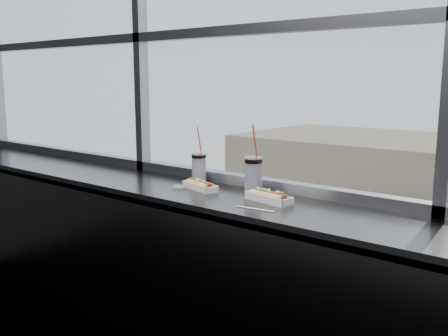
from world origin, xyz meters
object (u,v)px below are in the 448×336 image
Objects in this scene: hotdog_tray_left at (200,185)px; soda_cup_left at (199,166)px; hotdog_tray_right at (269,197)px; soda_cup_right at (253,173)px; car_near_a at (212,311)px; car_far_a at (337,277)px; wrapper at (179,186)px; tree_left at (383,224)px; loose_straw at (255,209)px; pedestrian_a at (441,271)px.

hotdog_tray_left is 0.78× the size of soda_cup_left.
soda_cup_right reaches higher than hotdog_tray_right.
soda_cup_left is 23.80m from car_near_a.
car_far_a is (3.09, 8.00, 0.08)m from car_near_a.
hotdog_tray_left is 0.13m from wrapper.
soda_cup_right reaches higher than tree_left.
soda_cup_right reaches higher than hotdog_tray_left.
loose_straw reaches higher than tree_left.
car_far_a is 2.94× the size of pedestrian_a.
wrapper is 0.05× the size of pedestrian_a.
hotdog_tray_left is at bearing 155.48° from loose_straw.
soda_cup_right reaches higher than wrapper.
loose_straw is 0.04× the size of tree_left.
hotdog_tray_left is at bearing -168.80° from hotdog_tray_right.
soda_cup_left reaches higher than wrapper.
hotdog_tray_right is 0.05× the size of car_near_a.
soda_cup_left is at bearing -78.72° from pedestrian_a.
soda_cup_right is 1.88× the size of loose_straw.
soda_cup_left is at bearing -158.75° from car_far_a.
soda_cup_left is 0.43m from soda_cup_right.
soda_cup_right is at bearing 157.75° from hotdog_tray_right.
soda_cup_left reaches higher than pedestrian_a.
hotdog_tray_right is 24.22m from car_near_a.
pedestrian_a is at bearing 14.33° from tree_left.
car_far_a is 4.89m from tree_left.
hotdog_tray_left is 0.05× the size of car_far_a.
soda_cup_right is at bearing -142.94° from car_near_a.
soda_cup_left reaches higher than hotdog_tray_left.
hotdog_tray_right is 0.64m from soda_cup_left.
soda_cup_right is 0.07× the size of car_near_a.
hotdog_tray_left is 0.05× the size of car_near_a.
soda_cup_left is 1.68× the size of loose_straw.
car_near_a is 15.00m from pedestrian_a.
hotdog_tray_right is 0.74× the size of soda_cup_right.
loose_straw is 0.03× the size of car_far_a.
hotdog_tray_right is at bearing 5.61° from wrapper.
hotdog_tray_right is at bearing -157.67° from car_far_a.
hotdog_tray_left is at bearing -71.61° from tree_left.
pedestrian_a is at bearing 102.08° from soda_cup_right.
soda_cup_right is 4.09× the size of wrapper.
hotdog_tray_left is 23.95m from car_near_a.
wrapper is 0.02× the size of tree_left.
loose_straw is (0.03, -0.17, -0.02)m from hotdog_tray_right.
wrapper reaches higher than pedestrian_a.
wrapper is 30.98m from tree_left.
soda_cup_left is 30.80m from tree_left.
soda_cup_left reaches higher than tree_left.
soda_cup_right is at bearing -77.92° from pedestrian_a.
pedestrian_a is 4.40m from tree_left.
tree_left is at bearing 103.30° from loose_straw.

